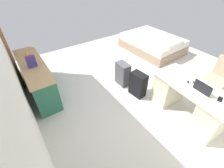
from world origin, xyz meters
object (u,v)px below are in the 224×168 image
at_px(desk, 188,100).
at_px(bed, 152,44).
at_px(office_chair, 216,82).
at_px(computer_mouse, 191,82).
at_px(cell_phone_by_mouse, 191,82).
at_px(suitcase_black, 138,84).
at_px(laptop, 203,89).
at_px(suitcase_spare_grey, 123,74).
at_px(figurine_small, 26,53).
at_px(cell_phone_near_laptop, 220,99).
at_px(credenza, 37,78).

relative_size(desk, bed, 0.76).
xyz_separation_m(office_chair, bed, (2.43, -0.59, -0.18)).
height_order(computer_mouse, cell_phone_by_mouse, computer_mouse).
height_order(suitcase_black, laptop, laptop).
bearing_deg(suitcase_spare_grey, suitcase_black, -174.96).
relative_size(computer_mouse, cell_phone_by_mouse, 0.74).
bearing_deg(desk, figurine_small, 38.47).
xyz_separation_m(desk, cell_phone_by_mouse, (0.10, -0.05, 0.35)).
relative_size(office_chair, cell_phone_near_laptop, 6.91).
bearing_deg(suitcase_black, desk, -164.30).
height_order(desk, suitcase_spare_grey, desk).
distance_m(bed, figurine_small, 3.81).
relative_size(cell_phone_near_laptop, figurine_small, 1.24).
relative_size(laptop, cell_phone_near_laptop, 2.37).
distance_m(desk, cell_phone_near_laptop, 0.56).
bearing_deg(credenza, bed, -89.13).
bearing_deg(cell_phone_near_laptop, computer_mouse, -15.01).
bearing_deg(desk, suitcase_spare_grey, 15.59).
height_order(credenza, cell_phone_near_laptop, credenza).
xyz_separation_m(bed, suitcase_black, (-1.43, 1.93, 0.04)).
xyz_separation_m(desk, figurine_small, (2.78, 2.21, 0.44)).
bearing_deg(suitcase_spare_grey, desk, -163.08).
bearing_deg(cell_phone_near_laptop, cell_phone_by_mouse, -16.03).
bearing_deg(suitcase_spare_grey, laptop, -165.23).
height_order(desk, figurine_small, figurine_small).
height_order(desk, cell_phone_by_mouse, cell_phone_by_mouse).
xyz_separation_m(laptop, cell_phone_by_mouse, (0.27, -0.07, -0.04)).
height_order(laptop, cell_phone_by_mouse, laptop).
distance_m(computer_mouse, cell_phone_near_laptop, 0.53).
relative_size(desk, figurine_small, 13.42).
xyz_separation_m(office_chair, credenza, (2.37, 3.15, -0.03)).
bearing_deg(suitcase_black, laptop, -168.08).
relative_size(bed, computer_mouse, 19.54).
distance_m(desk, laptop, 0.43).
bearing_deg(computer_mouse, office_chair, -93.29).
bearing_deg(bed, cell_phone_by_mouse, 147.20).
relative_size(credenza, suitcase_black, 3.17).
bearing_deg(suitcase_spare_grey, cell_phone_by_mouse, -160.36).
bearing_deg(office_chair, cell_phone_by_mouse, 82.64).
height_order(desk, computer_mouse, computer_mouse).
bearing_deg(desk, laptop, 173.02).
distance_m(desk, cell_phone_by_mouse, 0.37).
bearing_deg(bed, suitcase_black, 126.52).
height_order(credenza, suitcase_spare_grey, credenza).
height_order(suitcase_black, suitcase_spare_grey, suitcase_spare_grey).
height_order(office_chair, credenza, office_chair).
relative_size(credenza, bed, 0.92).
distance_m(credenza, suitcase_spare_grey, 1.98).
bearing_deg(cell_phone_near_laptop, figurine_small, 19.84).
bearing_deg(desk, computer_mouse, -21.74).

